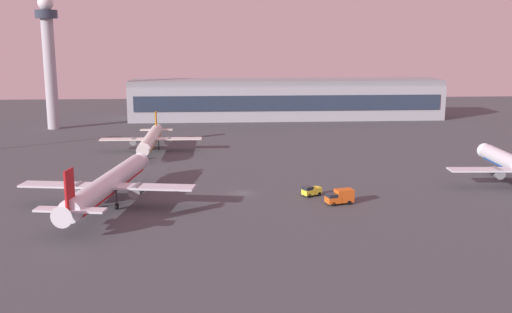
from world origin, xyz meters
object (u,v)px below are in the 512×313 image
at_px(catering_truck, 340,197).
at_px(cargo_loader, 311,191).
at_px(airplane_far_stand, 151,139).
at_px(airplane_mid_apron, 108,185).
at_px(control_tower, 49,54).

relative_size(catering_truck, cargo_loader, 1.32).
bearing_deg(cargo_loader, airplane_far_stand, 9.01).
bearing_deg(catering_truck, airplane_far_stand, 22.23).
xyz_separation_m(airplane_mid_apron, cargo_loader, (42.19, 4.71, -3.25)).
bearing_deg(airplane_mid_apron, catering_truck, 6.95).
relative_size(airplane_mid_apron, catering_truck, 7.53).
bearing_deg(cargo_loader, airplane_mid_apron, 68.79).
xyz_separation_m(control_tower, cargo_loader, (81.27, -101.52, -26.58)).
distance_m(control_tower, airplane_mid_apron, 115.57).
bearing_deg(cargo_loader, catering_truck, -170.64).
bearing_deg(airplane_far_stand, airplane_mid_apron, 88.02).
relative_size(airplane_far_stand, cargo_loader, 8.52).
distance_m(control_tower, catering_truck, 140.63).
height_order(airplane_far_stand, catering_truck, airplane_far_stand).
relative_size(control_tower, airplane_far_stand, 1.25).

